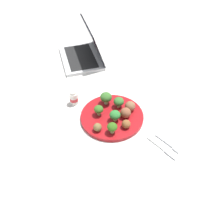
% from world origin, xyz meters
% --- Properties ---
extents(ground_plane, '(4.00, 4.00, 0.00)m').
position_xyz_m(ground_plane, '(0.00, 0.00, 0.00)').
color(ground_plane, beige).
extents(plate, '(0.28, 0.28, 0.02)m').
position_xyz_m(plate, '(0.00, 0.00, 0.01)').
color(plate, maroon).
rests_on(plate, ground_plane).
extents(broccoli_floret_far_rim, '(0.04, 0.04, 0.05)m').
position_xyz_m(broccoli_floret_far_rim, '(-0.05, -0.04, 0.05)').
color(broccoli_floret_far_rim, '#9EC06F').
rests_on(broccoli_floret_far_rim, plate).
extents(broccoli_floret_back_right, '(0.05, 0.05, 0.05)m').
position_xyz_m(broccoli_floret_back_right, '(0.03, -0.01, 0.05)').
color(broccoli_floret_back_right, '#ADC580').
rests_on(broccoli_floret_back_right, plate).
extents(broccoli_floret_mid_left, '(0.05, 0.05, 0.05)m').
position_xyz_m(broccoli_floret_mid_left, '(-0.02, 0.06, 0.05)').
color(broccoli_floret_mid_left, '#A2CA79').
rests_on(broccoli_floret_mid_left, plate).
extents(broccoli_floret_front_left, '(0.04, 0.04, 0.05)m').
position_xyz_m(broccoli_floret_front_left, '(0.07, -0.07, 0.05)').
color(broccoli_floret_front_left, '#97BC69').
rests_on(broccoli_floret_front_left, plate).
extents(broccoli_floret_near_rim, '(0.05, 0.05, 0.06)m').
position_xyz_m(broccoli_floret_near_rim, '(-0.07, 0.04, 0.05)').
color(broccoli_floret_near_rim, '#9CC783').
rests_on(broccoli_floret_near_rim, plate).
extents(meatball_front_left, '(0.05, 0.05, 0.05)m').
position_xyz_m(meatball_front_left, '(0.05, 0.03, 0.04)').
color(meatball_front_left, brown).
rests_on(meatball_front_left, plate).
extents(meatball_front_right, '(0.05, 0.05, 0.05)m').
position_xyz_m(meatball_front_right, '(0.04, 0.08, 0.04)').
color(meatball_front_right, brown).
rests_on(meatball_front_right, plate).
extents(meatball_far_rim, '(0.04, 0.04, 0.04)m').
position_xyz_m(meatball_far_rim, '(0.02, -0.10, 0.03)').
color(meatball_far_rim, brown).
rests_on(meatball_far_rim, plate).
extents(meatball_back_right, '(0.04, 0.04, 0.04)m').
position_xyz_m(meatball_back_right, '(0.09, -0.01, 0.03)').
color(meatball_back_right, brown).
rests_on(meatball_back_right, plate).
extents(napkin, '(0.18, 0.14, 0.01)m').
position_xyz_m(napkin, '(0.26, 0.03, 0.00)').
color(napkin, white).
rests_on(napkin, ground_plane).
extents(fork, '(0.12, 0.02, 0.01)m').
position_xyz_m(fork, '(0.27, 0.05, 0.01)').
color(fork, silver).
rests_on(fork, napkin).
extents(knife, '(0.15, 0.03, 0.01)m').
position_xyz_m(knife, '(0.27, 0.01, 0.01)').
color(knife, white).
rests_on(knife, napkin).
extents(yogurt_bottle, '(0.04, 0.04, 0.07)m').
position_xyz_m(yogurt_bottle, '(-0.20, -0.05, 0.03)').
color(yogurt_bottle, white).
rests_on(yogurt_bottle, ground_plane).
extents(laptop, '(0.39, 0.35, 0.21)m').
position_xyz_m(laptop, '(-0.46, 0.25, 0.04)').
color(laptop, silver).
rests_on(laptop, ground_plane).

